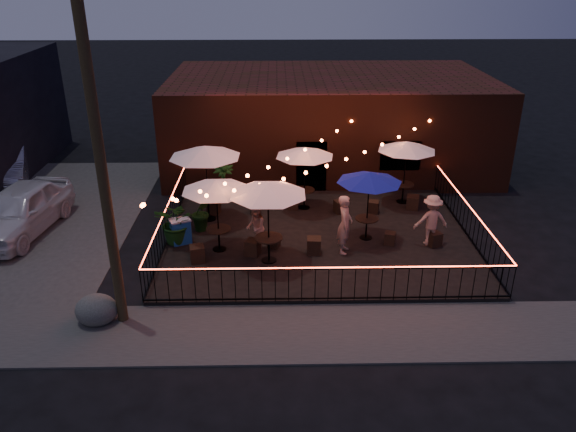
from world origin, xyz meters
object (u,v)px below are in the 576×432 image
cafe_table_2 (268,190)px  cafe_table_3 (305,153)px  cafe_table_0 (216,186)px  cafe_table_1 (205,152)px  cafe_table_5 (407,147)px  cafe_table_4 (370,178)px  boulder (96,310)px  cooler (181,231)px  utility_pole (103,177)px

cafe_table_2 → cafe_table_3: size_ratio=1.17×
cafe_table_0 → cafe_table_1: cafe_table_1 is taller
cafe_table_0 → cafe_table_5: cafe_table_5 is taller
cafe_table_4 → cafe_table_2: bearing=-155.0°
cafe_table_2 → boulder: cafe_table_2 is taller
cooler → cafe_table_4: bearing=-21.9°
utility_pole → cooler: 5.44m
cafe_table_3 → cooler: size_ratio=3.09×
cafe_table_1 → utility_pole: bearing=-105.0°
utility_pole → cafe_table_3: size_ratio=3.05×
utility_pole → cafe_table_5: bearing=40.0°
cafe_table_1 → cooler: 2.85m
cafe_table_0 → cafe_table_1: (-0.58, 2.33, 0.32)m
boulder → utility_pole: bearing=6.3°
cafe_table_2 → utility_pole: bearing=-142.7°
utility_pole → cafe_table_3: (5.04, 6.92, -1.69)m
cafe_table_5 → utility_pole: bearing=-140.0°
cafe_table_1 → cafe_table_2: 3.79m
cafe_table_3 → utility_pole: bearing=-126.1°
cafe_table_4 → cooler: cafe_table_4 is taller
cafe_table_5 → boulder: size_ratio=2.50×
cafe_table_4 → cafe_table_5: size_ratio=0.94×
cafe_table_3 → boulder: (-5.68, -6.99, -1.92)m
cafe_table_2 → cooler: bearing=156.3°
utility_pole → cafe_table_3: bearing=53.9°
cafe_table_4 → cafe_table_5: (1.84, 3.03, 0.08)m
cafe_table_2 → cafe_table_4: 3.55m
cafe_table_2 → cafe_table_4: cafe_table_2 is taller
utility_pole → cafe_table_0: utility_pole is taller
cafe_table_0 → cooler: (-1.28, 0.49, -1.74)m
utility_pole → cooler: utility_pole is taller
utility_pole → cafe_table_1: (1.60, 5.97, -1.36)m
cooler → boulder: size_ratio=0.86×
cafe_table_3 → cafe_table_4: (1.94, -2.55, -0.03)m
cafe_table_2 → cafe_table_5: cafe_table_2 is taller
cafe_table_5 → boulder: (-9.46, -7.47, -1.96)m
utility_pole → cafe_table_1: size_ratio=2.51×
cafe_table_4 → cooler: bearing=-177.8°
utility_pole → cafe_table_5: size_ratio=3.25×
cafe_table_3 → cooler: bearing=-146.1°
cafe_table_0 → cafe_table_4: (4.80, 0.73, -0.05)m
cooler → cafe_table_3: bearing=9.7°
cafe_table_1 → cafe_table_5: 7.37m
cafe_table_0 → cafe_table_3: bearing=48.9°
cafe_table_0 → cafe_table_2: bearing=-25.7°
cooler → boulder: (-1.53, -4.20, -0.20)m
cafe_table_0 → cafe_table_5: 7.63m
cafe_table_4 → boulder: bearing=-149.8°
cafe_table_2 → cafe_table_3: cafe_table_2 is taller
cafe_table_0 → cafe_table_2: 1.78m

